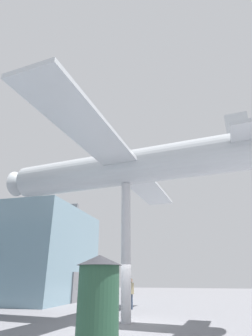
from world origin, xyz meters
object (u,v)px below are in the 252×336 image
object	(u,v)px
info_kiosk	(98,313)
visitor_person	(110,296)
suspended_airplane	(123,168)
support_pylon_central	(126,247)
visitor_second	(131,291)
plaza_bench	(97,304)

from	to	relation	value
info_kiosk	visitor_person	bearing A→B (deg)	15.48
suspended_airplane	visitor_person	world-z (taller)	suspended_airplane
info_kiosk	support_pylon_central	bearing A→B (deg)	9.23
visitor_person	info_kiosk	bearing A→B (deg)	141.01
support_pylon_central	visitor_second	size ratio (longest dim) A/B	3.59
suspended_airplane	info_kiosk	distance (m)	9.77
suspended_airplane	plaza_bench	xyz separation A→B (m)	(3.53, 2.52, -7.19)
suspended_airplane	info_kiosk	size ratio (longest dim) A/B	6.82
info_kiosk	suspended_airplane	bearing A→B (deg)	10.53
suspended_airplane	info_kiosk	xyz separation A→B (m)	(-7.27, -1.35, -6.38)
suspended_airplane	visitor_second	xyz separation A→B (m)	(5.31, 0.82, -6.54)
support_pylon_central	plaza_bench	xyz separation A→B (m)	(3.55, 2.70, -2.89)
support_pylon_central	visitor_person	bearing A→B (deg)	34.58
suspended_airplane	visitor_second	distance (m)	8.46
visitor_second	info_kiosk	xyz separation A→B (m)	(-12.58, -2.17, 0.16)
suspended_airplane	info_kiosk	bearing A→B (deg)	-162.57
support_pylon_central	suspended_airplane	xyz separation A→B (m)	(0.02, 0.17, 4.30)
visitor_second	plaza_bench	world-z (taller)	visitor_second
plaza_bench	visitor_second	bearing A→B (deg)	-43.75
support_pylon_central	info_kiosk	xyz separation A→B (m)	(-7.25, -1.18, -2.08)
visitor_second	support_pylon_central	bearing A→B (deg)	-35.06
visitor_second	plaza_bench	xyz separation A→B (m)	(-1.78, 1.71, -0.65)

